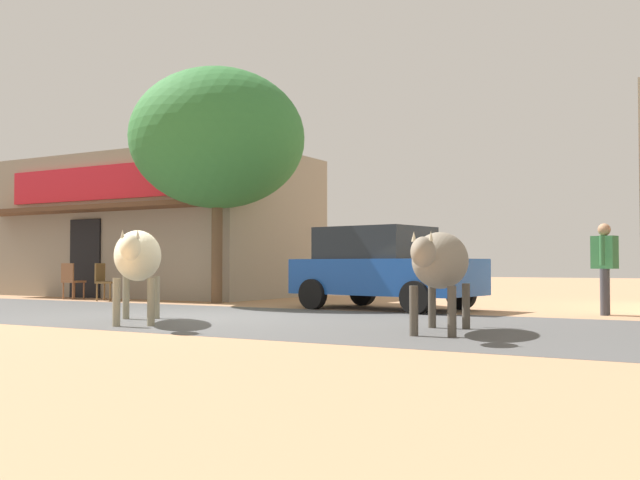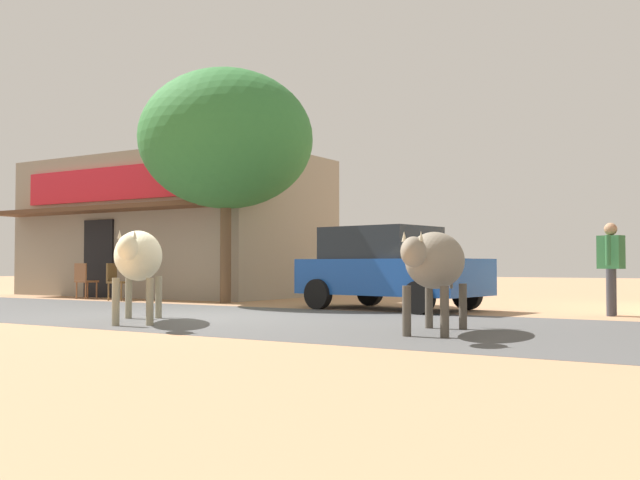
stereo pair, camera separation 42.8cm
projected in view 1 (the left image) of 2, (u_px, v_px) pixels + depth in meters
ground at (203, 317)px, 12.50m from camera, size 80.00×80.00×0.00m
asphalt_road at (203, 317)px, 12.50m from camera, size 72.00×5.35×0.00m
storefront_left_cafe at (162, 228)px, 21.46m from camera, size 8.40×5.65×3.91m
roadside_tree at (217, 139)px, 17.01m from camera, size 4.05×4.05×5.43m
parked_hatchback_car at (383, 267)px, 14.63m from camera, size 3.87×2.34×1.64m
cow_near_brown at (138, 257)px, 11.29m from camera, size 2.13×2.46×1.42m
cow_far_dark at (440, 261)px, 9.64m from camera, size 1.01×2.51×1.32m
pedestrian_by_shop at (605, 261)px, 12.94m from camera, size 0.45×0.61×1.62m
cafe_chair_near_tree at (104, 280)px, 17.97m from camera, size 0.55×0.55×0.92m
cafe_chair_by_doorway at (71, 279)px, 18.71m from camera, size 0.45×0.45×0.92m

